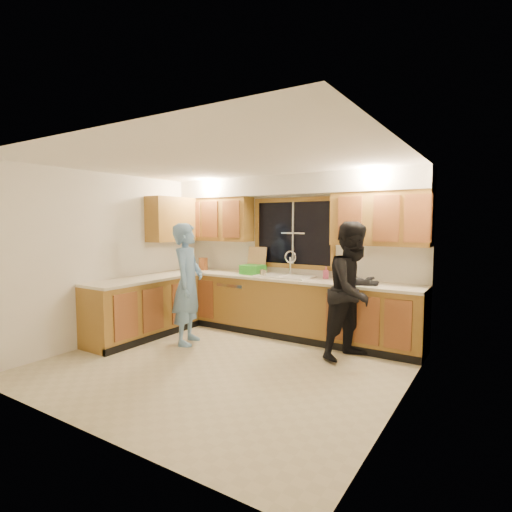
{
  "coord_description": "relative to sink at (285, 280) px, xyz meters",
  "views": [
    {
      "loc": [
        2.93,
        -3.87,
        1.78
      ],
      "look_at": [
        0.07,
        0.65,
        1.32
      ],
      "focal_mm": 28.0,
      "sensor_mm": 36.0,
      "label": 1
    }
  ],
  "objects": [
    {
      "name": "soap_bottle",
      "position": [
        0.61,
        0.19,
        0.15
      ],
      "size": [
        0.11,
        0.11,
        0.18
      ],
      "primitive_type": "imported",
      "rotation": [
        0.0,
        0.0,
        0.35
      ],
      "color": "#D5517D",
      "rests_on": "countertop_back"
    },
    {
      "name": "stove",
      "position": [
        -1.8,
        -1.82,
        -0.41
      ],
      "size": [
        0.58,
        0.75,
        0.9
      ],
      "primitive_type": "cube",
      "color": "silver",
      "rests_on": "floor"
    },
    {
      "name": "upper_cabinets_left",
      "position": [
        -1.43,
        0.13,
        0.96
      ],
      "size": [
        1.35,
        0.33,
        0.75
      ],
      "primitive_type": "cube",
      "color": "#A4752F",
      "rests_on": "wall_back"
    },
    {
      "name": "countertop_back",
      "position": [
        0.0,
        -0.02,
        0.04
      ],
      "size": [
        4.2,
        0.63,
        0.04
      ],
      "primitive_type": "cube",
      "color": "beige",
      "rests_on": "base_cabinets_back"
    },
    {
      "name": "countertop_left",
      "position": [
        -1.79,
        -1.25,
        0.04
      ],
      "size": [
        0.63,
        1.9,
        0.04
      ],
      "primitive_type": "cube",
      "color": "beige",
      "rests_on": "base_cabinets_left"
    },
    {
      "name": "upper_cabinets_right",
      "position": [
        1.43,
        0.13,
        0.96
      ],
      "size": [
        1.35,
        0.33,
        0.75
      ],
      "primitive_type": "cube",
      "color": "#A4752F",
      "rests_on": "wall_back"
    },
    {
      "name": "base_cabinets_left",
      "position": [
        -1.8,
        -1.25,
        -0.42
      ],
      "size": [
        0.6,
        1.9,
        0.88
      ],
      "primitive_type": "cube",
      "color": "#A4752F",
      "rests_on": "ground"
    },
    {
      "name": "wall_left",
      "position": [
        -2.1,
        -1.6,
        0.39
      ],
      "size": [
        0.0,
        3.8,
        3.8
      ],
      "primitive_type": "plane",
      "rotation": [
        1.57,
        0.0,
        1.57
      ],
      "color": "white",
      "rests_on": "ground"
    },
    {
      "name": "cutting_board",
      "position": [
        -0.62,
        0.17,
        0.28
      ],
      "size": [
        0.34,
        0.15,
        0.44
      ],
      "primitive_type": "cube",
      "rotation": [
        -0.21,
        0.0,
        0.1
      ],
      "color": "tan",
      "rests_on": "countertop_back"
    },
    {
      "name": "soffit",
      "position": [
        0.0,
        0.12,
        1.49
      ],
      "size": [
        4.2,
        0.35,
        0.3
      ],
      "primitive_type": "cube",
      "color": "silver",
      "rests_on": "wall_back"
    },
    {
      "name": "woman",
      "position": [
        1.28,
        -0.49,
        0.03
      ],
      "size": [
        0.96,
        1.06,
        1.79
      ],
      "primitive_type": "imported",
      "rotation": [
        0.0,
        0.0,
        1.17
      ],
      "color": "black",
      "rests_on": "floor"
    },
    {
      "name": "dishwasher",
      "position": [
        -0.85,
        -0.01,
        -0.45
      ],
      "size": [
        0.6,
        0.56,
        0.82
      ],
      "primitive_type": "cube",
      "color": "silver",
      "rests_on": "floor"
    },
    {
      "name": "window_frame",
      "position": [
        0.0,
        0.29,
        0.74
      ],
      "size": [
        1.44,
        0.03,
        1.14
      ],
      "color": "black",
      "rests_on": "wall_back"
    },
    {
      "name": "bowl",
      "position": [
        1.12,
        0.03,
        0.08
      ],
      "size": [
        0.29,
        0.29,
        0.06
      ],
      "primitive_type": "imported",
      "rotation": [
        0.0,
        0.0,
        0.25
      ],
      "color": "silver",
      "rests_on": "countertop_back"
    },
    {
      "name": "ceiling",
      "position": [
        0.0,
        -1.6,
        1.64
      ],
      "size": [
        4.2,
        4.2,
        0.0
      ],
      "primitive_type": "plane",
      "rotation": [
        3.14,
        0.0,
        0.0
      ],
      "color": "white"
    },
    {
      "name": "sink",
      "position": [
        0.0,
        0.0,
        0.0
      ],
      "size": [
        0.86,
        0.52,
        0.57
      ],
      "color": "white",
      "rests_on": "countertop_back"
    },
    {
      "name": "knife_block",
      "position": [
        -1.66,
        0.02,
        0.17
      ],
      "size": [
        0.12,
        0.11,
        0.22
      ],
      "primitive_type": "cube",
      "rotation": [
        0.0,
        0.0,
        -0.04
      ],
      "color": "#955329",
      "rests_on": "countertop_back"
    },
    {
      "name": "floor",
      "position": [
        0.0,
        -1.6,
        -0.86
      ],
      "size": [
        4.2,
        4.2,
        0.0
      ],
      "primitive_type": "plane",
      "color": "beige",
      "rests_on": "ground"
    },
    {
      "name": "wall_right",
      "position": [
        2.1,
        -1.6,
        0.39
      ],
      "size": [
        0.0,
        3.8,
        3.8
      ],
      "primitive_type": "plane",
      "rotation": [
        1.57,
        0.0,
        -1.57
      ],
      "color": "white",
      "rests_on": "ground"
    },
    {
      "name": "upper_cabinets_return",
      "position": [
        -1.94,
        -0.48,
        0.96
      ],
      "size": [
        0.33,
        0.9,
        0.75
      ],
      "primitive_type": "cube",
      "color": "#A4752F",
      "rests_on": "wall_left"
    },
    {
      "name": "dish_crate",
      "position": [
        -0.6,
        0.01,
        0.13
      ],
      "size": [
        0.36,
        0.34,
        0.16
      ],
      "primitive_type": "cube",
      "rotation": [
        0.0,
        0.0,
        -0.09
      ],
      "color": "green",
      "rests_on": "countertop_back"
    },
    {
      "name": "can_right",
      "position": [
        -0.31,
        -0.18,
        0.12
      ],
      "size": [
        0.08,
        0.08,
        0.12
      ],
      "primitive_type": "cylinder",
      "rotation": [
        0.0,
        0.0,
        0.35
      ],
      "color": "#C4B797",
      "rests_on": "countertop_back"
    },
    {
      "name": "man",
      "position": [
        -0.99,
        -1.14,
        0.02
      ],
      "size": [
        0.63,
        0.75,
        1.76
      ],
      "primitive_type": "imported",
      "rotation": [
        0.0,
        0.0,
        1.96
      ],
      "color": "#6D9CCE",
      "rests_on": "floor"
    },
    {
      "name": "wall_back",
      "position": [
        0.0,
        0.3,
        0.39
      ],
      "size": [
        4.2,
        0.0,
        4.2
      ],
      "primitive_type": "plane",
      "rotation": [
        1.57,
        0.0,
        0.0
      ],
      "color": "white",
      "rests_on": "ground"
    },
    {
      "name": "base_cabinets_back",
      "position": [
        0.0,
        -0.0,
        -0.42
      ],
      "size": [
        4.2,
        0.6,
        0.88
      ],
      "primitive_type": "cube",
      "color": "#A4752F",
      "rests_on": "ground"
    },
    {
      "name": "can_left",
      "position": [
        -0.27,
        -0.17,
        0.11
      ],
      "size": [
        0.08,
        0.08,
        0.11
      ],
      "primitive_type": "cylinder",
      "rotation": [
        0.0,
        0.0,
        0.37
      ],
      "color": "#C4B797",
      "rests_on": "countertop_back"
    }
  ]
}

